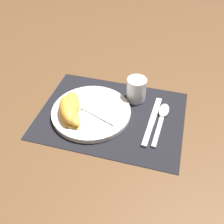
{
  "coord_description": "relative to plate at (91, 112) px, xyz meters",
  "views": [
    {
      "loc": [
        0.17,
        -0.59,
        0.59
      ],
      "look_at": [
        0.0,
        -0.01,
        0.02
      ],
      "focal_mm": 42.0,
      "sensor_mm": 36.0,
      "label": 1
    }
  ],
  "objects": [
    {
      "name": "citrus_wedge_1",
      "position": [
        -0.06,
        -0.04,
        0.03
      ],
      "size": [
        0.11,
        0.14,
        0.05
      ],
      "color": "#F7C656",
      "rests_on": "plate"
    },
    {
      "name": "spoon",
      "position": [
        0.23,
        0.05,
        -0.0
      ],
      "size": [
        0.04,
        0.2,
        0.01
      ],
      "color": "silver",
      "rests_on": "placemat"
    },
    {
      "name": "citrus_wedge_2",
      "position": [
        -0.05,
        -0.05,
        0.02
      ],
      "size": [
        0.11,
        0.11,
        0.03
      ],
      "color": "#F7C656",
      "rests_on": "plate"
    },
    {
      "name": "plate",
      "position": [
        0.0,
        0.0,
        0.0
      ],
      "size": [
        0.26,
        0.26,
        0.02
      ],
      "color": "white",
      "rests_on": "placemat"
    },
    {
      "name": "ground_plane",
      "position": [
        0.06,
        0.02,
        -0.01
      ],
      "size": [
        3.0,
        3.0,
        0.0
      ],
      "primitive_type": "plane",
      "color": "brown"
    },
    {
      "name": "juice_glass",
      "position": [
        0.12,
        0.11,
        0.03
      ],
      "size": [
        0.07,
        0.07,
        0.08
      ],
      "color": "silver",
      "rests_on": "placemat"
    },
    {
      "name": "citrus_wedge_0",
      "position": [
        -0.06,
        -0.01,
        0.03
      ],
      "size": [
        0.09,
        0.12,
        0.05
      ],
      "color": "#F7C656",
      "rests_on": "plate"
    },
    {
      "name": "fork",
      "position": [
        -0.01,
        -0.0,
        0.01
      ],
      "size": [
        0.18,
        0.09,
        0.0
      ],
      "color": "silver",
      "rests_on": "plate"
    },
    {
      "name": "placemat",
      "position": [
        0.06,
        0.02,
        -0.01
      ],
      "size": [
        0.47,
        0.35,
        0.0
      ],
      "color": "black",
      "rests_on": "ground_plane"
    },
    {
      "name": "knife",
      "position": [
        0.2,
        0.01,
        -0.01
      ],
      "size": [
        0.03,
        0.22,
        0.01
      ],
      "color": "silver",
      "rests_on": "placemat"
    }
  ]
}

